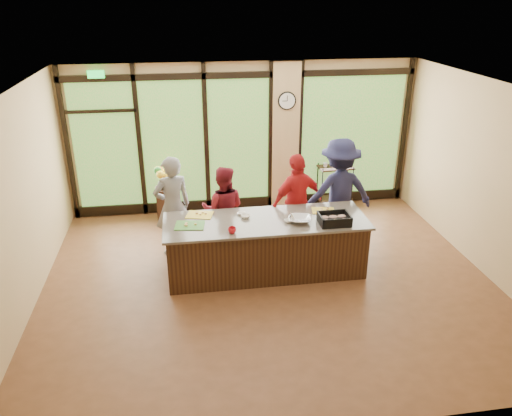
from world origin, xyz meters
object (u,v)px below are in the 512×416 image
object	(u,v)px
island_base	(266,247)
cook_left	(173,206)
roasting_pan	(334,221)
cook_right	(339,192)
flower_stand	(166,205)
bar_cart	(335,180)

from	to	relation	value
island_base	cook_left	world-z (taller)	cook_left
roasting_pan	cook_right	bearing A→B (deg)	69.85
cook_left	flower_stand	world-z (taller)	cook_left
cook_left	flower_stand	distance (m)	1.44
cook_left	cook_right	bearing A→B (deg)	162.61
cook_right	roasting_pan	xyz separation A→B (m)	(-0.43, -1.14, -0.01)
island_base	flower_stand	xyz separation A→B (m)	(-1.62, 2.19, -0.09)
cook_right	island_base	bearing A→B (deg)	26.44
island_base	flower_stand	bearing A→B (deg)	126.48
roasting_pan	flower_stand	xyz separation A→B (m)	(-2.64, 2.47, -0.61)
cook_right	bar_cart	distance (m)	1.70
flower_stand	roasting_pan	bearing A→B (deg)	-46.19
flower_stand	cook_right	bearing A→B (deg)	-26.61
island_base	flower_stand	world-z (taller)	island_base
roasting_pan	bar_cart	distance (m)	2.89
roasting_pan	flower_stand	distance (m)	3.67
roasting_pan	flower_stand	world-z (taller)	roasting_pan
cook_left	flower_stand	size ratio (longest dim) A/B	2.50
island_base	cook_left	distance (m)	1.74
cook_left	bar_cart	xyz separation A→B (m)	(3.34, 1.59, -0.30)
cook_left	flower_stand	bearing A→B (deg)	-100.15
island_base	flower_stand	distance (m)	2.72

